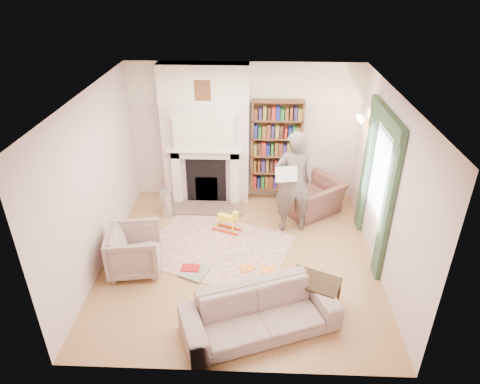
{
  "coord_description": "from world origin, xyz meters",
  "views": [
    {
      "loc": [
        0.24,
        -5.79,
        4.47
      ],
      "look_at": [
        0.0,
        0.25,
        1.15
      ],
      "focal_mm": 32.0,
      "sensor_mm": 36.0,
      "label": 1
    }
  ],
  "objects_px": {
    "armchair_reading": "(312,197)",
    "rocking_horse": "(227,220)",
    "sofa": "(260,313)",
    "coffee_table": "(313,292)",
    "man_reading": "(294,182)",
    "paraffin_heater": "(167,203)",
    "armchair_left": "(134,250)",
    "bookcase": "(276,146)"
  },
  "relations": [
    {
      "from": "armchair_reading",
      "to": "coffee_table",
      "type": "bearing_deg",
      "value": 47.99
    },
    {
      "from": "paraffin_heater",
      "to": "rocking_horse",
      "type": "xyz_separation_m",
      "value": [
        1.21,
        -0.5,
        -0.05
      ]
    },
    {
      "from": "sofa",
      "to": "paraffin_heater",
      "type": "bearing_deg",
      "value": 101.2
    },
    {
      "from": "armchair_left",
      "to": "man_reading",
      "type": "distance_m",
      "value": 2.96
    },
    {
      "from": "sofa",
      "to": "man_reading",
      "type": "bearing_deg",
      "value": 55.95
    },
    {
      "from": "coffee_table",
      "to": "rocking_horse",
      "type": "distance_m",
      "value": 2.32
    },
    {
      "from": "bookcase",
      "to": "rocking_horse",
      "type": "relative_size",
      "value": 3.55
    },
    {
      "from": "armchair_reading",
      "to": "sofa",
      "type": "bearing_deg",
      "value": 35.31
    },
    {
      "from": "sofa",
      "to": "man_reading",
      "type": "distance_m",
      "value": 2.67
    },
    {
      "from": "paraffin_heater",
      "to": "rocking_horse",
      "type": "bearing_deg",
      "value": -22.48
    },
    {
      "from": "bookcase",
      "to": "coffee_table",
      "type": "xyz_separation_m",
      "value": [
        0.47,
        -3.15,
        -0.95
      ]
    },
    {
      "from": "armchair_reading",
      "to": "sofa",
      "type": "height_order",
      "value": "armchair_reading"
    },
    {
      "from": "man_reading",
      "to": "paraffin_heater",
      "type": "bearing_deg",
      "value": -18.14
    },
    {
      "from": "rocking_horse",
      "to": "armchair_reading",
      "type": "bearing_deg",
      "value": 45.98
    },
    {
      "from": "armchair_reading",
      "to": "man_reading",
      "type": "distance_m",
      "value": 0.98
    },
    {
      "from": "man_reading",
      "to": "armchair_reading",
      "type": "bearing_deg",
      "value": -136.46
    },
    {
      "from": "bookcase",
      "to": "armchair_left",
      "type": "relative_size",
      "value": 2.26
    },
    {
      "from": "sofa",
      "to": "rocking_horse",
      "type": "distance_m",
      "value": 2.46
    },
    {
      "from": "armchair_reading",
      "to": "rocking_horse",
      "type": "relative_size",
      "value": 2.0
    },
    {
      "from": "rocking_horse",
      "to": "paraffin_heater",
      "type": "bearing_deg",
      "value": 179.25
    },
    {
      "from": "armchair_reading",
      "to": "man_reading",
      "type": "height_order",
      "value": "man_reading"
    },
    {
      "from": "armchair_reading",
      "to": "coffee_table",
      "type": "distance_m",
      "value": 2.62
    },
    {
      "from": "paraffin_heater",
      "to": "coffee_table",
      "type": "bearing_deg",
      "value": -42.34
    },
    {
      "from": "bookcase",
      "to": "sofa",
      "type": "distance_m",
      "value": 3.79
    },
    {
      "from": "armchair_reading",
      "to": "rocking_horse",
      "type": "distance_m",
      "value": 1.8
    },
    {
      "from": "coffee_table",
      "to": "armchair_reading",
      "type": "bearing_deg",
      "value": 109.35
    },
    {
      "from": "armchair_left",
      "to": "bookcase",
      "type": "bearing_deg",
      "value": -52.17
    },
    {
      "from": "bookcase",
      "to": "sofa",
      "type": "xyz_separation_m",
      "value": [
        -0.31,
        -3.67,
        -0.87
      ]
    },
    {
      "from": "bookcase",
      "to": "armchair_reading",
      "type": "distance_m",
      "value": 1.24
    },
    {
      "from": "bookcase",
      "to": "man_reading",
      "type": "distance_m",
      "value": 1.2
    },
    {
      "from": "man_reading",
      "to": "paraffin_heater",
      "type": "xyz_separation_m",
      "value": [
        -2.4,
        0.36,
        -0.7
      ]
    },
    {
      "from": "coffee_table",
      "to": "rocking_horse",
      "type": "xyz_separation_m",
      "value": [
        -1.38,
        1.86,
        0.0
      ]
    },
    {
      "from": "coffee_table",
      "to": "bookcase",
      "type": "bearing_deg",
      "value": 123.39
    },
    {
      "from": "armchair_reading",
      "to": "man_reading",
      "type": "xyz_separation_m",
      "value": [
        -0.45,
        -0.6,
        0.63
      ]
    },
    {
      "from": "bookcase",
      "to": "paraffin_heater",
      "type": "distance_m",
      "value": 2.44
    },
    {
      "from": "sofa",
      "to": "man_reading",
      "type": "xyz_separation_m",
      "value": [
        0.58,
        2.52,
        0.67
      ]
    },
    {
      "from": "sofa",
      "to": "rocking_horse",
      "type": "relative_size",
      "value": 4.0
    },
    {
      "from": "bookcase",
      "to": "paraffin_heater",
      "type": "bearing_deg",
      "value": -159.52
    },
    {
      "from": "armchair_reading",
      "to": "sofa",
      "type": "xyz_separation_m",
      "value": [
        -1.03,
        -3.12,
        -0.03
      ]
    },
    {
      "from": "armchair_reading",
      "to": "armchair_left",
      "type": "distance_m",
      "value": 3.58
    },
    {
      "from": "armchair_reading",
      "to": "rocking_horse",
      "type": "height_order",
      "value": "armchair_reading"
    },
    {
      "from": "paraffin_heater",
      "to": "rocking_horse",
      "type": "height_order",
      "value": "paraffin_heater"
    }
  ]
}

